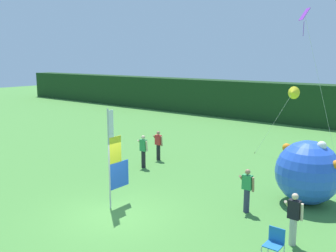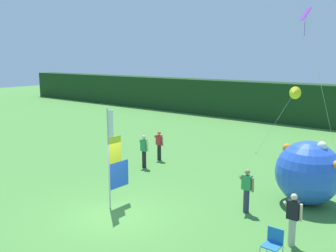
{
  "view_description": "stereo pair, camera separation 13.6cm",
  "coord_description": "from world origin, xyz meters",
  "px_view_note": "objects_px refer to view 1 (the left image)",
  "views": [
    {
      "loc": [
        9.45,
        -8.86,
        5.7
      ],
      "look_at": [
        0.1,
        2.87,
        2.92
      ],
      "focal_mm": 39.57,
      "sensor_mm": 36.0,
      "label": 1
    },
    {
      "loc": [
        9.55,
        -8.78,
        5.7
      ],
      "look_at": [
        0.1,
        2.87,
        2.92
      ],
      "focal_mm": 39.57,
      "sensor_mm": 36.0,
      "label": 2
    }
  ],
  "objects_px": {
    "person_mid_field": "(143,150)",
    "folding_chair": "(275,242)",
    "inflatable_balloon": "(308,172)",
    "kite_purple_diamond_0": "(307,29)",
    "person_near_banner": "(294,218)",
    "kite_yellow_delta_2": "(293,93)",
    "person_far_right": "(158,145)",
    "person_far_left": "(247,189)",
    "banner_flag": "(115,160)"
  },
  "relations": [
    {
      "from": "person_far_right",
      "to": "kite_purple_diamond_0",
      "type": "distance_m",
      "value": 9.72
    },
    {
      "from": "person_far_right",
      "to": "person_far_left",
      "type": "bearing_deg",
      "value": -25.53
    },
    {
      "from": "inflatable_balloon",
      "to": "person_far_left",
      "type": "bearing_deg",
      "value": -122.17
    },
    {
      "from": "kite_purple_diamond_0",
      "to": "person_far_right",
      "type": "bearing_deg",
      "value": -155.33
    },
    {
      "from": "person_far_right",
      "to": "folding_chair",
      "type": "relative_size",
      "value": 1.86
    },
    {
      "from": "person_far_left",
      "to": "inflatable_balloon",
      "type": "height_order",
      "value": "inflatable_balloon"
    },
    {
      "from": "kite_purple_diamond_0",
      "to": "person_near_banner",
      "type": "bearing_deg",
      "value": -71.77
    },
    {
      "from": "banner_flag",
      "to": "inflatable_balloon",
      "type": "height_order",
      "value": "banner_flag"
    },
    {
      "from": "person_mid_field",
      "to": "person_far_right",
      "type": "bearing_deg",
      "value": 101.37
    },
    {
      "from": "person_far_left",
      "to": "person_far_right",
      "type": "bearing_deg",
      "value": 154.47
    },
    {
      "from": "person_near_banner",
      "to": "kite_yellow_delta_2",
      "type": "height_order",
      "value": "kite_yellow_delta_2"
    },
    {
      "from": "kite_purple_diamond_0",
      "to": "kite_yellow_delta_2",
      "type": "height_order",
      "value": "kite_purple_diamond_0"
    },
    {
      "from": "person_mid_field",
      "to": "folding_chair",
      "type": "relative_size",
      "value": 1.94
    },
    {
      "from": "banner_flag",
      "to": "kite_yellow_delta_2",
      "type": "relative_size",
      "value": 0.94
    },
    {
      "from": "person_far_left",
      "to": "inflatable_balloon",
      "type": "bearing_deg",
      "value": 57.83
    },
    {
      "from": "person_far_right",
      "to": "inflatable_balloon",
      "type": "distance_m",
      "value": 8.7
    },
    {
      "from": "banner_flag",
      "to": "person_mid_field",
      "type": "xyz_separation_m",
      "value": [
        -2.61,
        4.46,
        -0.93
      ]
    },
    {
      "from": "person_mid_field",
      "to": "person_far_right",
      "type": "xyz_separation_m",
      "value": [
        -0.32,
        1.6,
        -0.04
      ]
    },
    {
      "from": "banner_flag",
      "to": "person_far_left",
      "type": "xyz_separation_m",
      "value": [
        4.24,
        2.64,
        -0.97
      ]
    },
    {
      "from": "person_near_banner",
      "to": "folding_chair",
      "type": "xyz_separation_m",
      "value": [
        -0.13,
        -1.1,
        -0.38
      ]
    },
    {
      "from": "inflatable_balloon",
      "to": "kite_purple_diamond_0",
      "type": "bearing_deg",
      "value": 113.02
    },
    {
      "from": "banner_flag",
      "to": "folding_chair",
      "type": "relative_size",
      "value": 4.35
    },
    {
      "from": "person_mid_field",
      "to": "folding_chair",
      "type": "height_order",
      "value": "person_mid_field"
    },
    {
      "from": "person_mid_field",
      "to": "kite_yellow_delta_2",
      "type": "distance_m",
      "value": 8.93
    },
    {
      "from": "person_far_left",
      "to": "kite_purple_diamond_0",
      "type": "height_order",
      "value": "kite_purple_diamond_0"
    },
    {
      "from": "person_mid_field",
      "to": "person_far_left",
      "type": "relative_size",
      "value": 1.04
    },
    {
      "from": "kite_yellow_delta_2",
      "to": "folding_chair",
      "type": "bearing_deg",
      "value": -71.32
    },
    {
      "from": "person_far_right",
      "to": "person_near_banner",
      "type": "bearing_deg",
      "value": -26.96
    },
    {
      "from": "person_mid_field",
      "to": "inflatable_balloon",
      "type": "distance_m",
      "value": 8.32
    },
    {
      "from": "person_near_banner",
      "to": "kite_purple_diamond_0",
      "type": "distance_m",
      "value": 10.38
    },
    {
      "from": "person_far_left",
      "to": "kite_yellow_delta_2",
      "type": "height_order",
      "value": "kite_yellow_delta_2"
    },
    {
      "from": "person_far_right",
      "to": "inflatable_balloon",
      "type": "height_order",
      "value": "inflatable_balloon"
    },
    {
      "from": "banner_flag",
      "to": "person_mid_field",
      "type": "distance_m",
      "value": 5.25
    },
    {
      "from": "banner_flag",
      "to": "person_near_banner",
      "type": "xyz_separation_m",
      "value": [
        6.49,
        1.27,
        -0.96
      ]
    },
    {
      "from": "folding_chair",
      "to": "kite_yellow_delta_2",
      "type": "bearing_deg",
      "value": 108.68
    },
    {
      "from": "person_far_left",
      "to": "person_far_right",
      "type": "height_order",
      "value": "person_far_left"
    },
    {
      "from": "banner_flag",
      "to": "kite_purple_diamond_0",
      "type": "bearing_deg",
      "value": 67.12
    },
    {
      "from": "folding_chair",
      "to": "person_near_banner",
      "type": "bearing_deg",
      "value": 83.36
    },
    {
      "from": "person_far_right",
      "to": "inflatable_balloon",
      "type": "relative_size",
      "value": 0.64
    },
    {
      "from": "person_near_banner",
      "to": "folding_chair",
      "type": "distance_m",
      "value": 1.17
    },
    {
      "from": "person_far_right",
      "to": "kite_purple_diamond_0",
      "type": "relative_size",
      "value": 0.21
    },
    {
      "from": "person_far_left",
      "to": "person_mid_field",
      "type": "bearing_deg",
      "value": 165.09
    },
    {
      "from": "folding_chair",
      "to": "inflatable_balloon",
      "type": "bearing_deg",
      "value": 98.04
    },
    {
      "from": "banner_flag",
      "to": "person_far_right",
      "type": "bearing_deg",
      "value": 115.79
    },
    {
      "from": "person_mid_field",
      "to": "person_far_left",
      "type": "xyz_separation_m",
      "value": [
        6.85,
        -1.82,
        -0.04
      ]
    },
    {
      "from": "person_far_right",
      "to": "kite_yellow_delta_2",
      "type": "height_order",
      "value": "kite_yellow_delta_2"
    },
    {
      "from": "person_far_left",
      "to": "folding_chair",
      "type": "height_order",
      "value": "person_far_left"
    },
    {
      "from": "inflatable_balloon",
      "to": "person_mid_field",
      "type": "bearing_deg",
      "value": -176.72
    },
    {
      "from": "person_far_right",
      "to": "kite_yellow_delta_2",
      "type": "xyz_separation_m",
      "value": [
        5.6,
        5.02,
        2.87
      ]
    },
    {
      "from": "banner_flag",
      "to": "folding_chair",
      "type": "bearing_deg",
      "value": 1.57
    }
  ]
}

